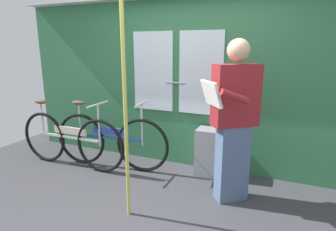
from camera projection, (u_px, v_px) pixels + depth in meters
The scene contains 7 objects.
ground_plane at pixel (150, 211), 2.97m from camera, with size 6.37×4.17×0.04m, color #38383D.
train_door_wall at pixel (190, 81), 3.82m from camera, with size 5.37×0.28×2.33m.
bicycle_near_door at pixel (70, 140), 3.95m from camera, with size 1.74×0.44×0.96m.
bicycle_leaning_behind at pixel (110, 140), 3.91m from camera, with size 1.70×0.44×0.96m.
passenger_reading_newspaper at pixel (234, 119), 2.95m from camera, with size 0.64×0.61×1.76m.
trash_bin_by_wall at pixel (210, 152), 3.71m from camera, with size 0.34×0.28×0.63m, color gray.
handrail_pole at pixel (125, 105), 2.61m from camera, with size 0.04×0.04×2.29m, color #C6C14C.
Camera 1 is at (1.21, -2.36, 1.67)m, focal length 29.90 mm.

